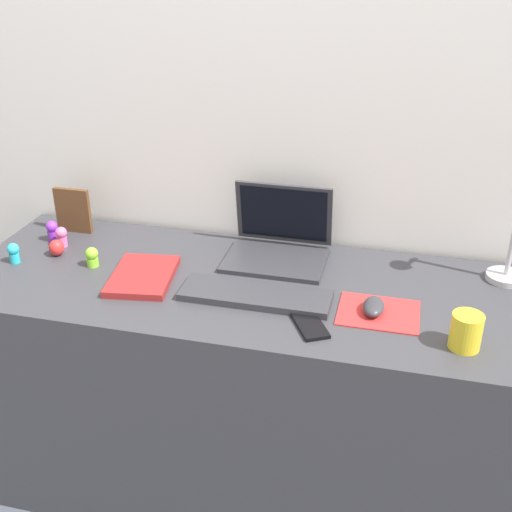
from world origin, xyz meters
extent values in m
plane|color=#474C56|center=(0.00, 0.00, 0.00)|extent=(6.00, 6.00, 0.00)
cube|color=silver|center=(0.00, 0.35, 0.83)|extent=(2.88, 0.05, 1.67)
cube|color=#38383D|center=(0.00, 0.00, 0.37)|extent=(1.68, 0.62, 0.74)
cube|color=#333338|center=(0.04, 0.14, 0.75)|extent=(0.30, 0.21, 0.01)
cube|color=#333338|center=(0.04, 0.26, 0.85)|extent=(0.30, 0.04, 0.20)
cube|color=black|center=(0.04, 0.26, 0.85)|extent=(0.27, 0.03, 0.17)
cube|color=#333338|center=(0.03, -0.08, 0.75)|extent=(0.41, 0.13, 0.02)
cube|color=red|center=(0.36, -0.07, 0.74)|extent=(0.21, 0.17, 0.00)
ellipsoid|color=#333338|center=(0.35, -0.08, 0.76)|extent=(0.06, 0.10, 0.03)
cube|color=black|center=(0.20, -0.18, 0.74)|extent=(0.12, 0.14, 0.01)
cylinder|color=#B7B7BC|center=(0.70, 0.20, 0.75)|extent=(0.11, 0.11, 0.02)
cube|color=maroon|center=(-0.31, -0.05, 0.75)|extent=(0.20, 0.26, 0.02)
cube|color=brown|center=(-0.65, 0.21, 0.81)|extent=(0.12, 0.02, 0.15)
cylinder|color=yellow|center=(0.57, -0.18, 0.79)|extent=(0.08, 0.08, 0.09)
ellipsoid|color=red|center=(-0.62, 0.03, 0.77)|extent=(0.05, 0.05, 0.05)
cylinder|color=#28B7CC|center=(-0.72, -0.04, 0.75)|extent=(0.03, 0.03, 0.03)
sphere|color=#28B7CC|center=(-0.72, -0.04, 0.79)|extent=(0.04, 0.04, 0.04)
cylinder|color=purple|center=(-0.69, 0.12, 0.76)|extent=(0.03, 0.03, 0.03)
sphere|color=purple|center=(-0.69, 0.12, 0.79)|extent=(0.04, 0.04, 0.04)
cylinder|color=pink|center=(-0.64, 0.09, 0.76)|extent=(0.03, 0.03, 0.03)
sphere|color=pink|center=(-0.64, 0.09, 0.79)|extent=(0.04, 0.04, 0.04)
cylinder|color=#8CDB33|center=(-0.48, -0.01, 0.75)|extent=(0.03, 0.03, 0.03)
sphere|color=#8CDB33|center=(-0.48, -0.01, 0.78)|extent=(0.04, 0.04, 0.04)
camera|label=1|loc=(0.40, -1.54, 1.63)|focal=45.11mm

